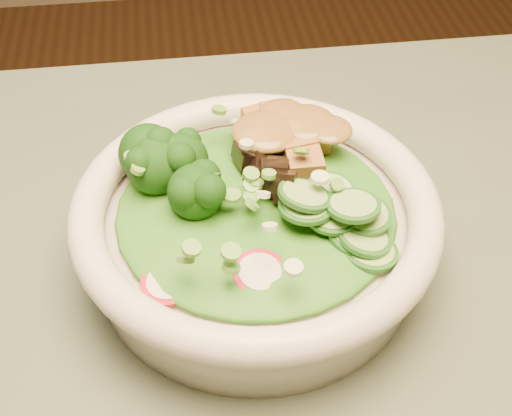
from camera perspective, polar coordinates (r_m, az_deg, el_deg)
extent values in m
cylinder|color=black|center=(1.00, 16.82, -8.14)|extent=(0.06, 0.06, 0.72)
cylinder|color=silver|center=(0.47, 0.00, -2.61)|extent=(0.21, 0.21, 0.05)
torus|color=silver|center=(0.45, 0.00, 0.00)|extent=(0.24, 0.24, 0.02)
ellipsoid|color=#296B16|center=(0.45, 0.00, 0.09)|extent=(0.18, 0.18, 0.02)
ellipsoid|color=brown|center=(0.48, 2.27, 6.25)|extent=(0.06, 0.05, 0.01)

